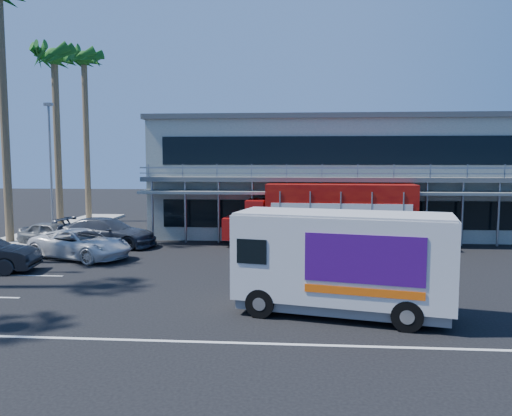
{
  "coord_description": "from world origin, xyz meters",
  "views": [
    {
      "loc": [
        0.54,
        -18.32,
        4.69
      ],
      "look_at": [
        -1.33,
        6.23,
        2.3
      ],
      "focal_mm": 35.0,
      "sensor_mm": 36.0,
      "label": 1
    }
  ],
  "objects": [
    {
      "name": "ground",
      "position": [
        0.0,
        0.0,
        0.0
      ],
      "size": [
        120.0,
        120.0,
        0.0
      ],
      "primitive_type": "plane",
      "color": "black",
      "rests_on": "ground"
    },
    {
      "name": "red_truck",
      "position": [
        2.3,
        8.54,
        1.87
      ],
      "size": [
        10.24,
        2.97,
        3.41
      ],
      "rotation": [
        0.0,
        0.0,
        -0.06
      ],
      "color": "#B0100E",
      "rests_on": "ground"
    },
    {
      "name": "palm_e",
      "position": [
        -14.7,
        13.0,
        10.57
      ],
      "size": [
        2.8,
        2.8,
        12.25
      ],
      "color": "brown",
      "rests_on": "ground"
    },
    {
      "name": "parked_car_c",
      "position": [
        -9.54,
        4.4,
        0.7
      ],
      "size": [
        5.54,
        4.01,
        1.4
      ],
      "primitive_type": "imported",
      "rotation": [
        0.0,
        0.0,
        1.2
      ],
      "color": "silver",
      "rests_on": "ground"
    },
    {
      "name": "light_pole_far",
      "position": [
        -14.2,
        11.0,
        4.5
      ],
      "size": [
        0.5,
        0.25,
        8.09
      ],
      "color": "gray",
      "rests_on": "ground"
    },
    {
      "name": "parked_car_e",
      "position": [
        -12.5,
        7.58,
        0.67
      ],
      "size": [
        4.23,
        2.6,
        1.34
      ],
      "primitive_type": "imported",
      "rotation": [
        0.0,
        0.0,
        1.3
      ],
      "color": "slate",
      "rests_on": "ground"
    },
    {
      "name": "palm_f",
      "position": [
        -15.1,
        18.5,
        11.47
      ],
      "size": [
        2.8,
        2.8,
        13.25
      ],
      "color": "brown",
      "rests_on": "ground"
    },
    {
      "name": "building",
      "position": [
        3.0,
        14.94,
        3.66
      ],
      "size": [
        22.4,
        12.0,
        7.3
      ],
      "color": "gray",
      "rests_on": "ground"
    },
    {
      "name": "white_van",
      "position": [
        1.99,
        -3.41,
        1.65
      ],
      "size": [
        6.7,
        3.53,
        3.12
      ],
      "rotation": [
        0.0,
        0.0,
        -0.22
      ],
      "color": "silver",
      "rests_on": "ground"
    },
    {
      "name": "parked_car_d",
      "position": [
        -9.5,
        7.6,
        0.78
      ],
      "size": [
        5.61,
        2.82,
        1.56
      ],
      "primitive_type": "imported",
      "rotation": [
        0.0,
        0.0,
        1.45
      ],
      "color": "#2D323C",
      "rests_on": "ground"
    }
  ]
}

